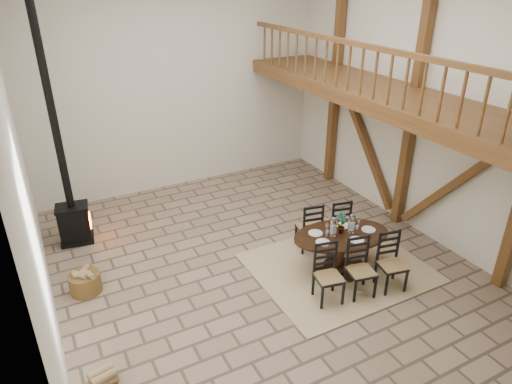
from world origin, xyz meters
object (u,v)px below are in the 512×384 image
wood_stove (68,190)px  log_basket (85,282)px  log_stack (103,378)px  dining_table (343,253)px

wood_stove → log_basket: size_ratio=9.60×
wood_stove → log_stack: size_ratio=13.47×
log_basket → dining_table: bearing=-20.4°
dining_table → wood_stove: (-4.05, 3.27, 0.74)m
log_basket → log_stack: 2.12m
dining_table → log_stack: dining_table is taller
wood_stove → log_stack: 3.98m
dining_table → log_stack: bearing=-161.3°
dining_table → wood_stove: bearing=152.2°
wood_stove → log_basket: wood_stove is taller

